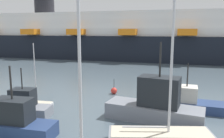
# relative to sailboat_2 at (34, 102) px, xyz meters

# --- Properties ---
(sailboat_2) EXTENTS (4.13, 1.44, 6.56)m
(sailboat_2) POSITION_rel_sailboat_2_xyz_m (0.00, 0.00, 0.00)
(sailboat_2) COLOR white
(sailboat_2) RESTS_ON ground_plane
(sailboat_4) EXTENTS (7.45, 4.13, 12.05)m
(sailboat_4) POSITION_rel_sailboat_2_xyz_m (13.78, -4.09, 0.28)
(sailboat_4) COLOR gray
(sailboat_4) RESTS_ON ground_plane
(fishing_boat_0) EXTENTS (7.23, 2.86, 5.34)m
(fishing_boat_0) POSITION_rel_sailboat_2_xyz_m (2.99, -6.46, 0.71)
(fishing_boat_0) COLOR navy
(fishing_boat_0) RESTS_ON ground_plane
(fishing_boat_1) EXTENTS (6.57, 2.40, 4.70)m
(fishing_boat_1) POSITION_rel_sailboat_2_xyz_m (15.54, 3.78, 0.47)
(fishing_boat_1) COLOR navy
(fishing_boat_1) RESTS_ON ground_plane
(fishing_boat_2) EXTENTS (5.79, 2.89, 4.53)m
(fishing_boat_2) POSITION_rel_sailboat_2_xyz_m (0.96, -2.95, 0.59)
(fishing_boat_2) COLOR gray
(fishing_boat_2) RESTS_ON ground_plane
(fishing_boat_3) EXTENTS (8.55, 3.25, 6.90)m
(fishing_boat_3) POSITION_rel_sailboat_2_xyz_m (12.83, -0.06, 1.11)
(fishing_boat_3) COLOR gray
(fishing_boat_3) RESTS_ON ground_plane
(channel_buoy_0) EXTENTS (0.80, 0.80, 1.89)m
(channel_buoy_0) POSITION_rel_sailboat_2_xyz_m (6.68, 6.85, 0.09)
(channel_buoy_0) COLOR red
(channel_buoy_0) RESTS_ON ground_plane
(cruise_ship) EXTENTS (116.16, 23.59, 18.35)m
(cruise_ship) POSITION_rel_sailboat_2_xyz_m (-6.44, 42.24, 5.48)
(cruise_ship) COLOR black
(cruise_ship) RESTS_ON ground_plane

